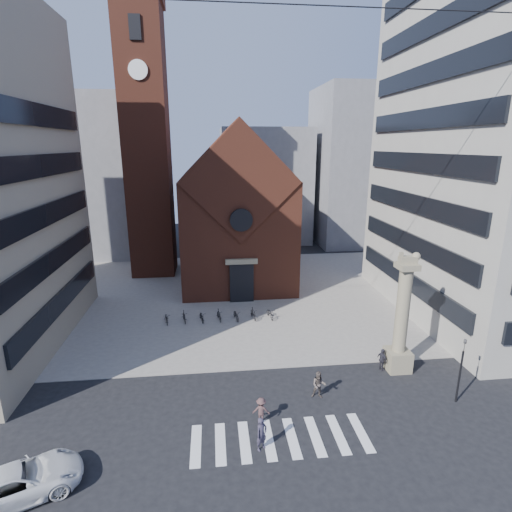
# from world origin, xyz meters

# --- Properties ---
(ground) EXTENTS (120.00, 120.00, 0.00)m
(ground) POSITION_xyz_m (0.00, 0.00, 0.00)
(ground) COLOR black
(ground) RESTS_ON ground
(piazza) EXTENTS (46.00, 30.00, 0.05)m
(piazza) POSITION_xyz_m (0.00, 19.00, 0.03)
(piazza) COLOR #9A958C
(piazza) RESTS_ON ground
(zebra_crossing) EXTENTS (10.20, 3.20, 0.01)m
(zebra_crossing) POSITION_xyz_m (0.55, -3.00, 0.01)
(zebra_crossing) COLOR white
(zebra_crossing) RESTS_ON ground
(church) EXTENTS (12.00, 16.65, 18.00)m
(church) POSITION_xyz_m (0.00, 25.04, 7.98)
(church) COLOR brown
(church) RESTS_ON ground
(campanile) EXTENTS (5.50, 5.50, 31.20)m
(campanile) POSITION_xyz_m (-10.00, 28.00, 15.74)
(campanile) COLOR brown
(campanile) RESTS_ON ground
(bg_block_left) EXTENTS (16.00, 14.00, 22.00)m
(bg_block_left) POSITION_xyz_m (-20.00, 40.00, 11.00)
(bg_block_left) COLOR gray
(bg_block_left) RESTS_ON ground
(bg_block_mid) EXTENTS (14.00, 12.00, 18.00)m
(bg_block_mid) POSITION_xyz_m (6.00, 45.00, 9.00)
(bg_block_mid) COLOR gray
(bg_block_mid) RESTS_ON ground
(bg_block_right) EXTENTS (16.00, 14.00, 24.00)m
(bg_block_right) POSITION_xyz_m (22.00, 42.00, 12.00)
(bg_block_right) COLOR gray
(bg_block_right) RESTS_ON ground
(lion_column) EXTENTS (1.63, 1.60, 8.68)m
(lion_column) POSITION_xyz_m (10.01, 3.00, 3.46)
(lion_column) COLOR gray
(lion_column) RESTS_ON ground
(traffic_light) EXTENTS (0.13, 0.16, 4.30)m
(traffic_light) POSITION_xyz_m (12.00, -1.00, 2.29)
(traffic_light) COLOR black
(traffic_light) RESTS_ON ground
(white_car) EXTENTS (6.00, 4.53, 1.52)m
(white_car) POSITION_xyz_m (-11.85, -5.32, 0.76)
(white_car) COLOR white
(white_car) RESTS_ON ground
(pedestrian_0) EXTENTS (0.81, 0.76, 1.85)m
(pedestrian_0) POSITION_xyz_m (-0.55, -3.63, 0.93)
(pedestrian_0) COLOR #332E41
(pedestrian_0) RESTS_ON ground
(pedestrian_1) EXTENTS (1.01, 0.86, 1.79)m
(pedestrian_1) POSITION_xyz_m (3.59, 0.40, 0.90)
(pedestrian_1) COLOR #554A44
(pedestrian_1) RESTS_ON ground
(pedestrian_2) EXTENTS (0.62, 1.03, 1.64)m
(pedestrian_2) POSITION_xyz_m (8.87, 3.00, 0.82)
(pedestrian_2) COLOR #2C2A33
(pedestrian_2) RESTS_ON ground
(pedestrian_3) EXTENTS (1.08, 0.74, 1.54)m
(pedestrian_3) POSITION_xyz_m (-0.31, -1.50, 0.77)
(pedestrian_3) COLOR #4C3333
(pedestrian_3) RESTS_ON ground
(scooter_0) EXTENTS (0.90, 1.80, 0.91)m
(scooter_0) POSITION_xyz_m (-7.09, 12.53, 0.50)
(scooter_0) COLOR black
(scooter_0) RESTS_ON piazza
(scooter_1) EXTENTS (0.77, 1.73, 1.01)m
(scooter_1) POSITION_xyz_m (-5.53, 12.53, 0.55)
(scooter_1) COLOR black
(scooter_1) RESTS_ON piazza
(scooter_2) EXTENTS (0.90, 1.80, 0.91)m
(scooter_2) POSITION_xyz_m (-3.97, 12.53, 0.50)
(scooter_2) COLOR black
(scooter_2) RESTS_ON piazza
(scooter_3) EXTENTS (0.77, 1.73, 1.01)m
(scooter_3) POSITION_xyz_m (-2.41, 12.53, 0.55)
(scooter_3) COLOR black
(scooter_3) RESTS_ON piazza
(scooter_4) EXTENTS (0.90, 1.80, 0.91)m
(scooter_4) POSITION_xyz_m (-0.85, 12.53, 0.50)
(scooter_4) COLOR black
(scooter_4) RESTS_ON piazza
(scooter_5) EXTENTS (0.77, 1.73, 1.01)m
(scooter_5) POSITION_xyz_m (0.71, 12.53, 0.55)
(scooter_5) COLOR black
(scooter_5) RESTS_ON piazza
(scooter_6) EXTENTS (0.90, 1.80, 0.91)m
(scooter_6) POSITION_xyz_m (2.27, 12.53, 0.50)
(scooter_6) COLOR black
(scooter_6) RESTS_ON piazza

